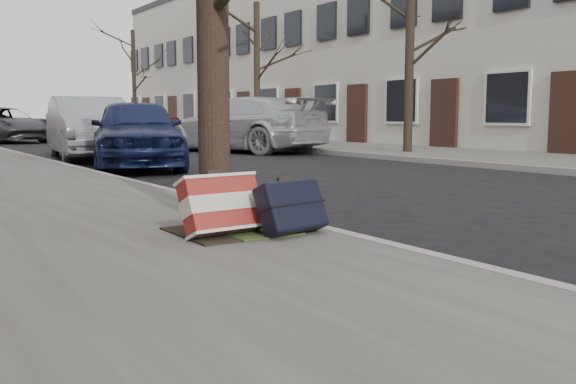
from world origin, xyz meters
TOP-DOWN VIEW (x-y plane):
  - ground at (0.00, 0.00)m, footprint 120.00×120.00m
  - far_sidewalk at (7.80, 15.00)m, footprint 4.00×70.00m
  - house_far at (13.15, 16.00)m, footprint 6.70×40.00m
  - dirt_patch at (-2.00, 1.20)m, footprint 0.85×0.85m
  - suitcase_red at (-2.14, 1.07)m, footprint 0.64×0.38m
  - suitcase_navy at (-1.65, 0.83)m, footprint 0.62×0.43m
  - car_near_front at (0.04, 8.95)m, footprint 2.77×4.43m
  - car_near_mid at (0.08, 12.21)m, footprint 2.15×4.71m
  - car_near_back at (-0.01, 23.61)m, footprint 3.55×5.32m
  - car_far_front at (4.55, 12.89)m, footprint 3.87×5.78m
  - car_far_back at (4.68, 21.09)m, footprint 2.05×4.13m
  - tree_far_a at (7.20, 8.82)m, footprint 0.23×0.23m
  - tree_far_b at (7.20, 16.44)m, footprint 0.22×0.22m
  - tree_far_c at (7.20, 28.87)m, footprint 0.21×0.21m

SIDE VIEW (x-z plane):
  - ground at x=0.00m, z-range 0.00..0.00m
  - far_sidewalk at x=7.80m, z-range 0.00..0.12m
  - dirt_patch at x=-2.00m, z-range 0.12..0.14m
  - suitcase_navy at x=-1.65m, z-range 0.12..0.57m
  - suitcase_red at x=-2.14m, z-range 0.12..0.60m
  - car_far_back at x=4.68m, z-range 0.00..1.35m
  - car_near_back at x=-0.01m, z-range 0.00..1.36m
  - car_near_front at x=0.04m, z-range 0.00..1.41m
  - car_near_mid at x=0.08m, z-range 0.00..1.50m
  - car_far_front at x=4.55m, z-range 0.00..1.56m
  - tree_far_a at x=7.20m, z-range 0.12..4.69m
  - tree_far_b at x=7.20m, z-range 0.12..4.95m
  - tree_far_c at x=7.20m, z-range 0.12..5.35m
  - house_far at x=13.15m, z-range 0.00..7.20m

